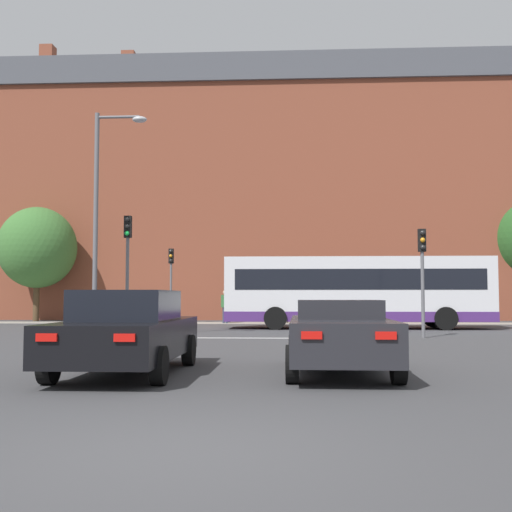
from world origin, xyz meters
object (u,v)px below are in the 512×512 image
at_px(street_lamp_junction, 104,202).
at_px(car_saloon_left, 127,331).
at_px(pedestrian_waiting, 228,305).
at_px(bus_crossing_lead, 357,290).
at_px(traffic_light_far_left, 171,273).
at_px(traffic_light_near_left, 127,255).
at_px(car_roadster_right, 340,336).
at_px(pedestrian_walking_east, 287,303).
at_px(pedestrian_walking_west, 225,304).
at_px(traffic_light_near_right, 422,264).

bearing_deg(street_lamp_junction, car_saloon_left, -70.82).
bearing_deg(street_lamp_junction, pedestrian_waiting, 78.00).
bearing_deg(bus_crossing_lead, street_lamp_junction, -51.68).
bearing_deg(pedestrian_waiting, traffic_light_far_left, 79.20).
bearing_deg(traffic_light_far_left, traffic_light_near_left, -87.42).
bearing_deg(street_lamp_junction, car_roadster_right, -52.54).
height_order(traffic_light_near_left, pedestrian_walking_east, traffic_light_near_left).
xyz_separation_m(car_saloon_left, car_roadster_right, (3.96, 0.19, -0.08)).
bearing_deg(pedestrian_walking_west, traffic_light_near_right, -41.31).
bearing_deg(street_lamp_junction, bus_crossing_lead, 38.32).
distance_m(bus_crossing_lead, traffic_light_near_right, 6.73).
relative_size(car_saloon_left, traffic_light_near_right, 1.29).
relative_size(traffic_light_far_left, pedestrian_waiting, 2.38).
bearing_deg(traffic_light_far_left, street_lamp_junction, -90.09).
distance_m(street_lamp_junction, pedestrian_walking_east, 15.07).
xyz_separation_m(traffic_light_far_left, street_lamp_junction, (-0.02, -12.43, 1.99)).
bearing_deg(car_saloon_left, traffic_light_near_left, 104.62).
distance_m(car_roadster_right, street_lamp_junction, 12.77).
xyz_separation_m(bus_crossing_lead, traffic_light_near_right, (1.63, -6.47, 0.87)).
bearing_deg(pedestrian_walking_east, car_saloon_left, -23.07).
xyz_separation_m(car_saloon_left, traffic_light_near_right, (7.65, 10.80, 1.79)).
bearing_deg(car_saloon_left, traffic_light_far_left, 98.68).
bearing_deg(traffic_light_near_left, street_lamp_junction, -112.20).
distance_m(bus_crossing_lead, pedestrian_walking_west, 8.57).
height_order(traffic_light_near_right, pedestrian_walking_west, traffic_light_near_right).
distance_m(car_saloon_left, traffic_light_near_left, 11.66).
height_order(traffic_light_far_left, pedestrian_walking_east, traffic_light_far_left).
xyz_separation_m(pedestrian_waiting, pedestrian_walking_west, (-0.08, -1.04, 0.07)).
bearing_deg(pedestrian_walking_west, car_roadster_right, -64.40).
bearing_deg(pedestrian_walking_east, pedestrian_waiting, -119.29).
height_order(pedestrian_walking_east, pedestrian_walking_west, pedestrian_walking_east).
relative_size(traffic_light_near_right, pedestrian_walking_west, 2.13).
bearing_deg(traffic_light_near_left, traffic_light_near_right, -1.59).
bearing_deg(bus_crossing_lead, traffic_light_near_right, 14.15).
xyz_separation_m(bus_crossing_lead, traffic_light_near_left, (-8.91, -6.18, 1.22)).
relative_size(car_roadster_right, pedestrian_walking_west, 2.49).
height_order(traffic_light_far_left, street_lamp_junction, street_lamp_junction).
height_order(bus_crossing_lead, pedestrian_walking_west, bus_crossing_lead).
xyz_separation_m(traffic_light_near_left, pedestrian_waiting, (2.46, 12.73, -1.95)).
bearing_deg(traffic_light_near_left, bus_crossing_lead, 34.72).
relative_size(bus_crossing_lead, traffic_light_near_left, 2.69).
relative_size(traffic_light_near_left, traffic_light_near_right, 1.15).
bearing_deg(bus_crossing_lead, car_roadster_right, -6.88).
distance_m(pedestrian_waiting, pedestrian_walking_east, 3.33).
relative_size(car_saloon_left, street_lamp_junction, 0.63).
relative_size(bus_crossing_lead, traffic_light_near_right, 3.10).
distance_m(car_roadster_right, traffic_light_near_left, 13.07).
bearing_deg(car_roadster_right, pedestrian_walking_west, 102.11).
bearing_deg(pedestrian_waiting, pedestrian_walking_west, 136.89).
bearing_deg(pedestrian_walking_west, car_saloon_left, -74.31).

